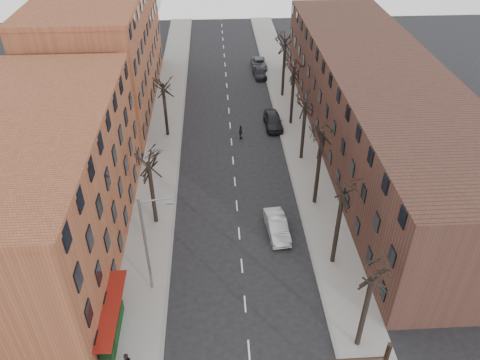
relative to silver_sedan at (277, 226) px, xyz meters
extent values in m
cube|color=gray|center=(-11.39, 19.13, -0.71)|extent=(4.00, 90.00, 0.15)
cube|color=gray|center=(4.61, 19.13, -0.71)|extent=(4.00, 90.00, 0.15)
cube|color=brown|center=(-19.39, -0.87, 5.22)|extent=(12.00, 26.00, 12.00)
cube|color=brown|center=(-19.39, 28.13, 6.22)|extent=(12.00, 28.00, 14.00)
cube|color=#462A20|center=(12.61, 14.13, 4.22)|extent=(12.00, 50.00, 10.00)
cube|color=maroon|center=(-12.79, -9.87, -0.78)|extent=(1.20, 7.00, 0.15)
cube|color=#133615|center=(-12.89, -10.87, -0.13)|extent=(0.80, 6.00, 1.00)
cylinder|color=slate|center=(-10.59, -5.87, 3.72)|extent=(0.20, 0.20, 9.00)
cylinder|color=slate|center=(-9.49, -5.87, 8.02)|extent=(2.39, 0.12, 0.46)
cube|color=slate|center=(-8.49, -5.87, 7.72)|extent=(0.50, 0.22, 0.14)
imported|color=#AAADB1|center=(0.00, 0.00, 0.00)|extent=(2.09, 4.89, 1.57)
imported|color=black|center=(1.91, 19.52, 0.08)|extent=(2.21, 5.12, 1.72)
imported|color=black|center=(1.68, 34.94, -0.15)|extent=(2.08, 4.48, 1.27)
imported|color=#53575B|center=(1.91, 38.58, -0.11)|extent=(2.34, 4.92, 1.35)
imported|color=black|center=(-2.26, 16.87, 0.08)|extent=(0.46, 1.02, 1.72)
camera|label=1|loc=(-5.13, -31.26, 27.72)|focal=35.00mm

